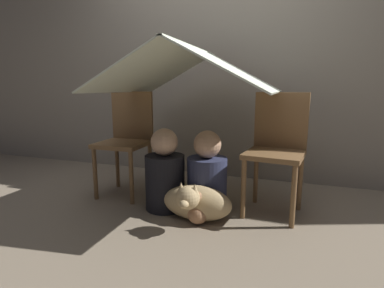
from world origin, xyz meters
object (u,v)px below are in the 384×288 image
object	(u,v)px
chair_left	(127,137)
chair_right	(277,146)
person_front	(165,175)
dog	(196,202)
person_second	(207,177)

from	to	relation	value
chair_left	chair_right	size ratio (longest dim) A/B	1.00
person_front	dog	size ratio (longest dim) A/B	1.25
chair_left	dog	xyz separation A→B (m)	(0.77, -0.38, -0.36)
person_second	dog	distance (m)	0.25
chair_right	person_front	distance (m)	0.88
chair_left	person_second	bearing A→B (deg)	-12.54
chair_left	person_second	world-z (taller)	chair_left
person_front	person_second	distance (m)	0.33
chair_left	chair_right	distance (m)	1.28
chair_left	person_front	distance (m)	0.57
person_front	dog	bearing A→B (deg)	-26.04
chair_right	dog	world-z (taller)	chair_right
person_front	dog	xyz separation A→B (m)	(0.30, -0.15, -0.13)
chair_left	person_second	size ratio (longest dim) A/B	1.45
person_second	dog	xyz separation A→B (m)	(-0.02, -0.22, -0.12)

